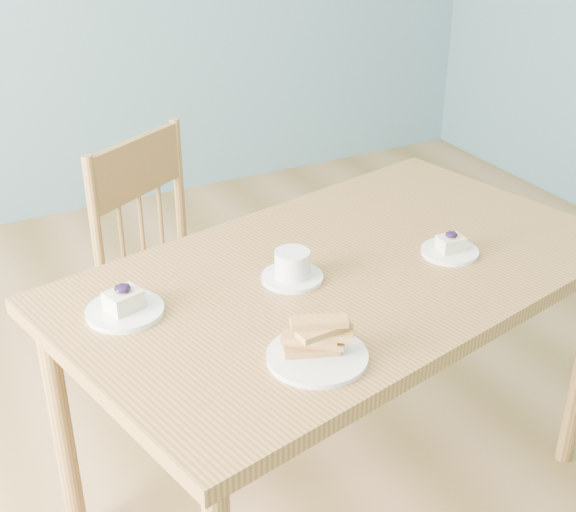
{
  "coord_description": "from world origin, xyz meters",
  "views": [
    {
      "loc": [
        -0.71,
        -1.48,
        1.79
      ],
      "look_at": [
        0.12,
        0.12,
        0.83
      ],
      "focal_mm": 50.0,
      "sensor_mm": 36.0,
      "label": 1
    }
  ],
  "objects": [
    {
      "name": "cheesecake_plate_near",
      "position": [
        0.56,
        0.01,
        0.8
      ],
      "size": [
        0.15,
        0.15,
        0.06
      ],
      "rotation": [
        0.0,
        0.0,
        -0.09
      ],
      "color": "silver",
      "rests_on": "dining_table"
    },
    {
      "name": "coffee_cup",
      "position": [
        0.12,
        0.08,
        0.82
      ],
      "size": [
        0.16,
        0.16,
        0.08
      ],
      "rotation": [
        0.0,
        0.0,
        0.33
      ],
      "color": "silver",
      "rests_on": "dining_table"
    },
    {
      "name": "biscotti_plate",
      "position": [
        0.0,
        -0.25,
        0.82
      ],
      "size": [
        0.22,
        0.22,
        0.1
      ],
      "rotation": [
        0.0,
        0.0,
        -0.3
      ],
      "color": "silver",
      "rests_on": "dining_table"
    },
    {
      "name": "dining_table",
      "position": [
        0.26,
        0.07,
        0.71
      ],
      "size": [
        1.62,
        1.14,
        0.79
      ],
      "rotation": [
        0.0,
        0.0,
        0.22
      ],
      "color": "#9E733C",
      "rests_on": "ground"
    },
    {
      "name": "cheesecake_plate_far",
      "position": [
        -0.31,
        0.12,
        0.81
      ],
      "size": [
        0.18,
        0.18,
        0.08
      ],
      "rotation": [
        0.0,
        0.0,
        0.31
      ],
      "color": "silver",
      "rests_on": "dining_table"
    },
    {
      "name": "room",
      "position": [
        0.0,
        0.0,
        1.35
      ],
      "size": [
        5.01,
        5.01,
        2.71
      ],
      "color": "#A77B4E",
      "rests_on": "ground"
    },
    {
      "name": "dining_chair",
      "position": [
        0.03,
        0.71,
        0.49
      ],
      "size": [
        0.59,
        0.58,
        0.96
      ],
      "rotation": [
        0.0,
        0.0,
        0.52
      ],
      "color": "#9E733C",
      "rests_on": "ground"
    }
  ]
}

